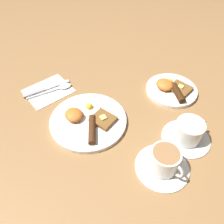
{
  "coord_description": "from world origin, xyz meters",
  "views": [
    {
      "loc": [
        0.45,
        -0.24,
        0.59
      ],
      "look_at": [
        0.03,
        0.08,
        0.03
      ],
      "focal_mm": 35.0,
      "sensor_mm": 36.0,
      "label": 1
    }
  ],
  "objects": [
    {
      "name": "napkin",
      "position": [
        -0.24,
        -0.04,
        0.0
      ],
      "size": [
        0.15,
        0.18,
        0.01
      ],
      "primitive_type": "cube",
      "rotation": [
        0.0,
        0.0,
        0.04
      ],
      "color": "white",
      "rests_on": "ground_plane"
    },
    {
      "name": "teacup_far",
      "position": [
        0.26,
        0.22,
        0.03
      ],
      "size": [
        0.16,
        0.16,
        0.08
      ],
      "color": "white",
      "rests_on": "ground_plane"
    },
    {
      "name": "ground_plane",
      "position": [
        0.0,
        0.0,
        0.0
      ],
      "size": [
        3.0,
        3.0,
        0.0
      ],
      "primitive_type": "plane",
      "color": "olive"
    },
    {
      "name": "knife",
      "position": [
        -0.25,
        -0.05,
        0.01
      ],
      "size": [
        0.04,
        0.19,
        0.01
      ],
      "rotation": [
        0.0,
        0.0,
        1.45
      ],
      "color": "silver",
      "rests_on": "napkin"
    },
    {
      "name": "teacup_near",
      "position": [
        0.29,
        0.08,
        0.03
      ],
      "size": [
        0.16,
        0.16,
        0.08
      ],
      "color": "white",
      "rests_on": "ground_plane"
    },
    {
      "name": "spoon",
      "position": [
        -0.22,
        0.01,
        0.01
      ],
      "size": [
        0.05,
        0.19,
        0.01
      ],
      "rotation": [
        0.0,
        0.0,
        1.4
      ],
      "color": "silver",
      "rests_on": "napkin"
    },
    {
      "name": "breakfast_plate_far",
      "position": [
        0.07,
        0.36,
        0.01
      ],
      "size": [
        0.2,
        0.2,
        0.05
      ],
      "color": "white",
      "rests_on": "ground_plane"
    },
    {
      "name": "breakfast_plate_near",
      "position": [
        -0.0,
        -0.0,
        0.01
      ],
      "size": [
        0.27,
        0.27,
        0.05
      ],
      "color": "white",
      "rests_on": "ground_plane"
    }
  ]
}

